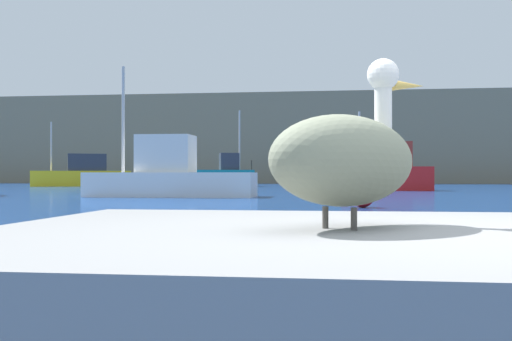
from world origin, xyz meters
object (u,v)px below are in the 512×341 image
fishing_boat_teal (221,175)px  fishing_boat_red (389,172)px  fishing_boat_yellow (83,174)px  pelican (347,158)px  fishing_boat_white (170,176)px  mooring_buoy (362,196)px

fishing_boat_teal → fishing_boat_red: size_ratio=1.12×
fishing_boat_yellow → fishing_boat_red: bearing=130.8°
pelican → fishing_boat_white: fishing_boat_white is taller
pelican → mooring_buoy: size_ratio=1.98×
pelican → fishing_boat_yellow: size_ratio=0.17×
pelican → fishing_boat_white: (-6.56, 20.55, -0.14)m
pelican → fishing_boat_teal: bearing=46.5°
fishing_boat_red → fishing_boat_white: 14.16m
fishing_boat_teal → pelican: bearing=-96.9°
fishing_boat_red → mooring_buoy: size_ratio=8.08×
fishing_boat_white → pelican: bearing=106.9°
fishing_boat_red → mooring_buoy: fishing_boat_red is taller
fishing_boat_white → mooring_buoy: (7.08, -7.09, -0.49)m
fishing_boat_teal → mooring_buoy: size_ratio=9.05×
fishing_boat_red → fishing_boat_teal: bearing=-39.3°
mooring_buoy → fishing_boat_red: bearing=83.7°
pelican → mooring_buoy: pelican is taller
pelican → mooring_buoy: (0.52, 13.46, -0.64)m
fishing_boat_teal → fishing_boat_yellow: size_ratio=0.75×
fishing_boat_red → fishing_boat_white: (-9.07, -10.87, -0.19)m
fishing_boat_red → mooring_buoy: (-1.98, -17.97, -0.68)m
pelican → fishing_boat_teal: (-8.54, 41.29, -0.13)m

